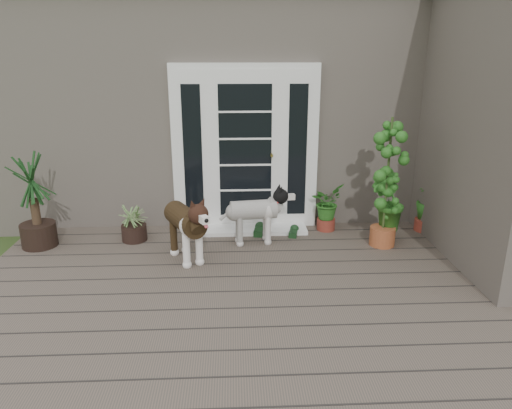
{
  "coord_description": "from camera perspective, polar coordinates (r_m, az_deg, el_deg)",
  "views": [
    {
      "loc": [
        -0.35,
        -3.56,
        2.43
      ],
      "look_at": [
        -0.1,
        1.75,
        0.7
      ],
      "focal_mm": 33.6,
      "sensor_mm": 36.0,
      "label": 1
    }
  ],
  "objects": [
    {
      "name": "deck",
      "position": [
        4.63,
        2.09,
        -12.77
      ],
      "size": [
        6.2,
        4.6,
        0.12
      ],
      "primitive_type": "cube",
      "color": "#6B5B4C",
      "rests_on": "ground"
    },
    {
      "name": "house_main",
      "position": [
        8.27,
        -0.28,
        11.9
      ],
      "size": [
        7.4,
        4.0,
        3.1
      ],
      "primitive_type": "cube",
      "color": "#665E54",
      "rests_on": "ground"
    },
    {
      "name": "door_unit",
      "position": [
        6.29,
        -1.29,
        6.68
      ],
      "size": [
        1.9,
        0.14,
        2.15
      ],
      "primitive_type": "cube",
      "color": "white",
      "rests_on": "deck"
    },
    {
      "name": "door_step",
      "position": [
        6.39,
        -1.18,
        -2.95
      ],
      "size": [
        1.6,
        0.4,
        0.05
      ],
      "primitive_type": "cube",
      "color": "white",
      "rests_on": "deck"
    },
    {
      "name": "brindle_dog",
      "position": [
        5.47,
        -8.38,
        -3.06
      ],
      "size": [
        0.73,
        0.93,
        0.72
      ],
      "primitive_type": null,
      "rotation": [
        0.0,
        0.0,
        3.62
      ],
      "color": "#3C2A15",
      "rests_on": "deck"
    },
    {
      "name": "white_dog",
      "position": [
        5.9,
        -0.3,
        -1.72
      ],
      "size": [
        0.8,
        0.42,
        0.64
      ],
      "primitive_type": null,
      "rotation": [
        0.0,
        0.0,
        -1.44
      ],
      "color": "silver",
      "rests_on": "deck"
    },
    {
      "name": "spider_plant",
      "position": [
        6.19,
        -14.41,
        -1.76
      ],
      "size": [
        0.64,
        0.64,
        0.55
      ],
      "primitive_type": null,
      "rotation": [
        0.0,
        0.0,
        0.27
      ],
      "color": "#7C8F58",
      "rests_on": "deck"
    },
    {
      "name": "yucca",
      "position": [
        6.31,
        -24.92,
        0.34
      ],
      "size": [
        0.84,
        0.84,
        1.15
      ],
      "primitive_type": null,
      "rotation": [
        0.0,
        0.0,
        -0.06
      ],
      "color": "black",
      "rests_on": "deck"
    },
    {
      "name": "herb_a",
      "position": [
        6.42,
        8.38,
        -0.71
      ],
      "size": [
        0.6,
        0.6,
        0.54
      ],
      "primitive_type": "imported",
      "rotation": [
        0.0,
        0.0,
        0.92
      ],
      "color": "#295A19",
      "rests_on": "deck"
    },
    {
      "name": "herb_b",
      "position": [
        6.17,
        15.22,
        -1.27
      ],
      "size": [
        0.64,
        0.64,
        0.68
      ],
      "primitive_type": "imported",
      "rotation": [
        0.0,
        0.0,
        2.44
      ],
      "color": "#17521B",
      "rests_on": "deck"
    },
    {
      "name": "herb_c",
      "position": [
        6.72,
        19.74,
        -0.56
      ],
      "size": [
        0.39,
        0.39,
        0.59
      ],
      "primitive_type": "imported",
      "rotation": [
        0.0,
        0.0,
        4.76
      ],
      "color": "#1B6121",
      "rests_on": "deck"
    },
    {
      "name": "sapling",
      "position": [
        5.9,
        15.33,
        2.69
      ],
      "size": [
        0.54,
        0.54,
        1.63
      ],
      "primitive_type": null,
      "rotation": [
        0.0,
        0.0,
        -0.13
      ],
      "color": "#255C1A",
      "rests_on": "deck"
    },
    {
      "name": "clog_left",
      "position": [
        6.26,
        4.5,
        -3.24
      ],
      "size": [
        0.21,
        0.32,
        0.09
      ],
      "primitive_type": null,
      "rotation": [
        0.0,
        0.0,
        -0.25
      ],
      "color": "black",
      "rests_on": "deck"
    },
    {
      "name": "clog_right",
      "position": [
        6.29,
        0.37,
        -3.04
      ],
      "size": [
        0.21,
        0.36,
        0.1
      ],
      "primitive_type": null,
      "rotation": [
        0.0,
        0.0,
        -0.17
      ],
      "color": "#143316",
      "rests_on": "deck"
    }
  ]
}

